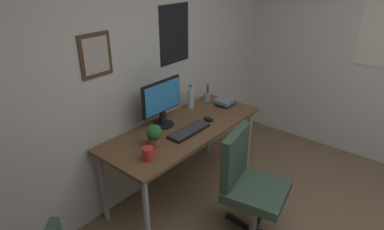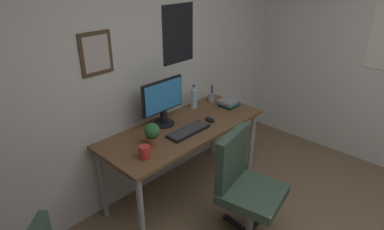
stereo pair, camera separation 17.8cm
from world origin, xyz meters
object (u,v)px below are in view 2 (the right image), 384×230
Objects in this scene: office_chair at (244,184)px; coffee_mug_near at (144,152)px; water_bottle at (194,98)px; potted_plant at (152,134)px; pen_cup at (211,97)px; book_stack_left at (228,103)px; computer_mouse at (210,120)px; keyboard at (189,131)px; monitor at (163,101)px.

office_chair is 0.83m from coffee_mug_near.
water_bottle reaches higher than potted_plant.
coffee_mug_near is at bearing -163.47° from pen_cup.
office_chair is 1.08m from book_stack_left.
office_chair reaches higher than coffee_mug_near.
book_stack_left is at bearing 6.69° from coffee_mug_near.
pen_cup is (0.72, 0.96, 0.27)m from office_chair.
water_bottle reaches higher than computer_mouse.
pen_cup is at bearing 53.39° from office_chair.
water_bottle is 0.37m from book_stack_left.
potted_plant is 1.01× the size of book_stack_left.
office_chair is 1.23m from pen_cup.
coffee_mug_near is at bearing -175.16° from keyboard.
office_chair is 0.69m from keyboard.
keyboard is 0.54m from coffee_mug_near.
monitor is 0.80m from book_stack_left.
keyboard is (0.04, -0.28, -0.23)m from monitor.
potted_plant is at bearing 114.92° from office_chair.
keyboard is 3.91× the size of computer_mouse.
keyboard is 0.72m from book_stack_left.
coffee_mug_near is 1.26m from book_stack_left.
book_stack_left is at bearing 1.99° from potted_plant.
office_chair is at bearing -50.07° from coffee_mug_near.
pen_cup is (0.73, 0.03, -0.19)m from monitor.
potted_plant reaches higher than keyboard.
water_bottle reaches higher than pen_cup.
pen_cup is at bearing 13.60° from potted_plant.
pen_cup is at bearing 2.71° from monitor.
pen_cup is at bearing 16.53° from coffee_mug_near.
monitor is 0.62m from coffee_mug_near.
monitor is 2.38× the size of book_stack_left.
computer_mouse is at bearing 3.60° from coffee_mug_near.
office_chair is at bearing -89.33° from monitor.
office_chair is 2.21× the size of keyboard.
potted_plant is (-0.32, -0.22, -0.13)m from monitor.
coffee_mug_near is (-0.97, -0.39, -0.05)m from water_bottle.
water_bottle reaches higher than office_chair.
monitor is 0.36m from keyboard.
book_stack_left reaches higher than computer_mouse.
potted_plant is 0.98× the size of pen_cup.
coffee_mug_near reaches higher than book_stack_left.
coffee_mug_near is at bearing 129.93° from office_chair.
pen_cup reaches higher than book_stack_left.
office_chair is 2.07× the size of monitor.
coffee_mug_near is 0.64× the size of book_stack_left.
computer_mouse is at bearing -38.61° from monitor.
water_bottle is at bearing 68.65° from computer_mouse.
computer_mouse is at bearing 1.36° from keyboard.
office_chair reaches higher than potted_plant.
water_bottle is 0.84m from potted_plant.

